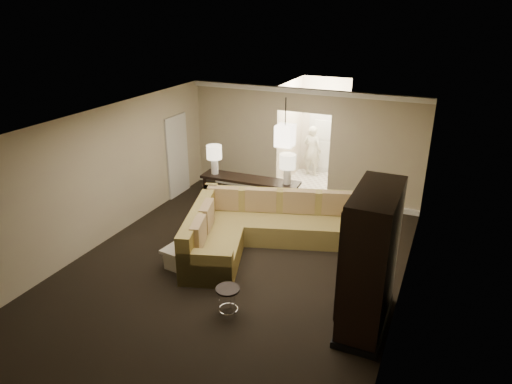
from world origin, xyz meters
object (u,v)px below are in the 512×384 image
at_px(sectional_sofa, 257,228).
at_px(coffee_table, 197,255).
at_px(armoire, 370,263).
at_px(console_table, 250,193).
at_px(drink_table, 228,295).
at_px(person, 312,148).

xyz_separation_m(sectional_sofa, coffee_table, (-0.74, -1.19, -0.19)).
distance_m(sectional_sofa, armoire, 3.10).
distance_m(console_table, drink_table, 3.83).
distance_m(sectional_sofa, person, 4.54).
relative_size(coffee_table, armoire, 0.50).
bearing_deg(armoire, coffee_table, 172.56).
height_order(sectional_sofa, armoire, armoire).
bearing_deg(coffee_table, armoire, -7.44).
relative_size(sectional_sofa, console_table, 1.47).
height_order(coffee_table, console_table, console_table).
relative_size(sectional_sofa, person, 2.13).
distance_m(armoire, drink_table, 2.29).
relative_size(console_table, person, 1.45).
height_order(armoire, drink_table, armoire).
distance_m(coffee_table, drink_table, 1.66).
bearing_deg(console_table, drink_table, -72.96).
bearing_deg(person, coffee_table, 94.39).
xyz_separation_m(coffee_table, drink_table, (1.23, -1.10, 0.14)).
height_order(console_table, person, person).
bearing_deg(console_table, coffee_table, -91.54).
height_order(drink_table, person, person).
distance_m(sectional_sofa, drink_table, 2.34).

